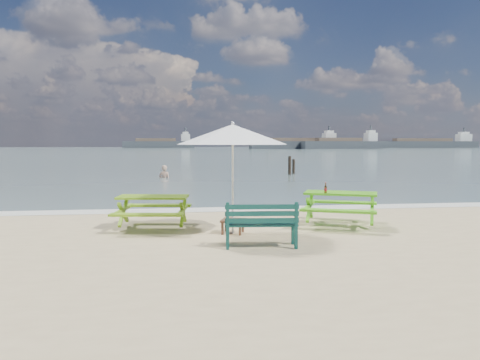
{
  "coord_description": "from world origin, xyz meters",
  "views": [
    {
      "loc": [
        -1.4,
        -8.93,
        1.99
      ],
      "look_at": [
        0.19,
        3.0,
        1.0
      ],
      "focal_mm": 35.0,
      "sensor_mm": 36.0,
      "label": 1
    }
  ],
  "objects": [
    {
      "name": "sea",
      "position": [
        0.0,
        85.0,
        0.0
      ],
      "size": [
        300.0,
        300.0,
        0.0
      ],
      "primitive_type": "plane",
      "color": "slate",
      "rests_on": "ground"
    },
    {
      "name": "picnic_table_left",
      "position": [
        -1.97,
        1.86,
        0.36
      ],
      "size": [
        1.81,
        1.96,
        0.75
      ],
      "color": "#6E9F18",
      "rests_on": "ground"
    },
    {
      "name": "swimmer",
      "position": [
        -2.15,
        17.25,
        -0.21
      ],
      "size": [
        0.77,
        0.64,
        1.8
      ],
      "color": "tan",
      "rests_on": "ground"
    },
    {
      "name": "beer_bottle",
      "position": [
        2.0,
        1.5,
        0.88
      ],
      "size": [
        0.06,
        0.06,
        0.25
      ],
      "color": "#955A15",
      "rests_on": "picnic_table_right"
    },
    {
      "name": "park_bench",
      "position": [
        0.15,
        -0.33,
        0.26
      ],
      "size": [
        1.4,
        0.59,
        0.84
      ],
      "color": "#0D3833",
      "rests_on": "ground"
    },
    {
      "name": "cargo_ships",
      "position": [
        55.02,
        122.67,
        1.18
      ],
      "size": [
        147.14,
        31.34,
        4.4
      ],
      "color": "#363B40",
      "rests_on": "ground"
    },
    {
      "name": "mooring_pilings",
      "position": [
        5.45,
        18.83,
        0.42
      ],
      "size": [
        0.57,
        0.77,
        1.31
      ],
      "color": "black",
      "rests_on": "ground"
    },
    {
      "name": "side_table",
      "position": [
        -0.23,
        1.03,
        0.16
      ],
      "size": [
        0.6,
        0.6,
        0.31
      ],
      "color": "brown",
      "rests_on": "ground"
    },
    {
      "name": "picnic_table_right",
      "position": [
        2.42,
        1.66,
        0.38
      ],
      "size": [
        2.27,
        2.37,
        0.8
      ],
      "color": "#55B51B",
      "rests_on": "ground"
    },
    {
      "name": "patio_umbrella",
      "position": [
        -0.23,
        1.03,
        2.14
      ],
      "size": [
        2.99,
        2.99,
        2.36
      ],
      "color": "silver",
      "rests_on": "ground"
    },
    {
      "name": "foam_strip",
      "position": [
        0.0,
        4.6,
        0.01
      ],
      "size": [
        22.0,
        0.9,
        0.01
      ],
      "primitive_type": "cube",
      "color": "silver",
      "rests_on": "ground"
    }
  ]
}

